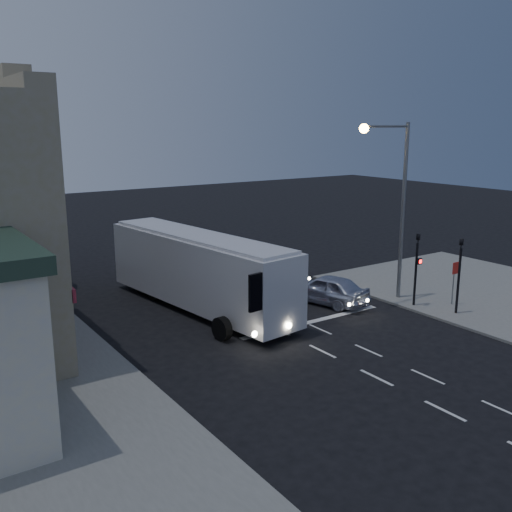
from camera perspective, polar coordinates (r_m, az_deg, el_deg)
ground at (r=24.35m, az=5.10°, el=-8.73°), size 120.00×120.00×0.00m
road_markings at (r=27.52m, az=2.80°, el=-6.08°), size 8.00×30.55×0.01m
tour_bus at (r=28.25m, az=-5.75°, el=-1.29°), size 4.07×12.63×3.80m
car_suv at (r=29.53m, az=7.05°, el=-3.29°), size 2.98×4.79×1.52m
car_sedan_a at (r=33.29m, az=1.86°, el=-1.30°), size 2.16×4.87×1.55m
car_sedan_b at (r=37.62m, az=-3.76°, el=0.32°), size 2.84×5.45×1.51m
car_sedan_c at (r=42.12m, az=-7.10°, el=1.66°), size 4.29×6.24×1.59m
traffic_signal_main at (r=29.33m, az=15.79°, el=-0.45°), size 0.25×0.35×4.10m
traffic_signal_side at (r=28.70m, az=19.70°, el=-1.02°), size 0.18×0.15×4.10m
regulatory_sign at (r=30.23m, az=19.24°, el=-1.91°), size 0.45×0.12×2.20m
streetlight at (r=29.50m, az=13.74°, el=6.28°), size 3.32×0.44×9.00m
street_tree at (r=33.32m, az=-23.23°, el=4.19°), size 4.00×4.00×6.20m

